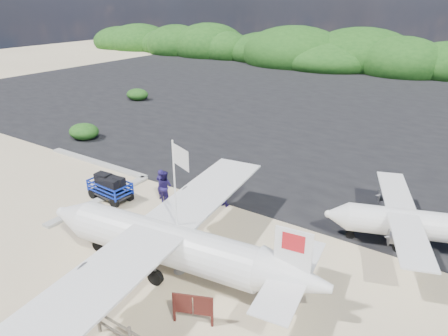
# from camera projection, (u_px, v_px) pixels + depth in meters

# --- Properties ---
(ground) EXTENTS (160.00, 160.00, 0.00)m
(ground) POSITION_uv_depth(u_px,v_px,m) (141.00, 237.00, 18.93)
(ground) COLOR beige
(asphalt_apron) EXTENTS (90.00, 50.00, 0.04)m
(asphalt_apron) POSITION_uv_depth(u_px,v_px,m) (343.00, 106.00, 41.94)
(asphalt_apron) COLOR #B2B2B2
(asphalt_apron) RESTS_ON ground
(lagoon) EXTENTS (9.00, 7.00, 0.40)m
(lagoon) POSITION_uv_depth(u_px,v_px,m) (52.00, 182.00, 24.64)
(lagoon) COLOR #B2B2B2
(lagoon) RESTS_ON ground
(vegetation_band) EXTENTS (124.00, 8.00, 4.40)m
(vegetation_band) POSITION_uv_depth(u_px,v_px,m) (396.00, 72.00, 61.12)
(vegetation_band) COLOR #B2B2B2
(vegetation_band) RESTS_ON ground
(baggage_cart) EXTENTS (2.73, 1.66, 1.32)m
(baggage_cart) POSITION_uv_depth(u_px,v_px,m) (111.00, 199.00, 22.48)
(baggage_cart) COLOR #0C27B7
(baggage_cart) RESTS_ON ground
(flagpole) EXTENTS (1.25, 0.88, 5.77)m
(flagpole) POSITION_uv_depth(u_px,v_px,m) (179.00, 271.00, 16.55)
(flagpole) COLOR white
(flagpole) RESTS_ON ground
(signboard) EXTENTS (1.46, 0.72, 1.26)m
(signboard) POSITION_uv_depth(u_px,v_px,m) (193.00, 323.00, 13.91)
(signboard) COLOR #4C1B15
(signboard) RESTS_ON ground
(crew_a) EXTENTS (0.71, 0.51, 1.82)m
(crew_a) POSITION_uv_depth(u_px,v_px,m) (162.00, 185.00, 22.14)
(crew_a) COLOR #1E1652
(crew_a) RESTS_ON ground
(crew_b) EXTENTS (0.92, 0.73, 1.84)m
(crew_b) POSITION_uv_depth(u_px,v_px,m) (165.00, 186.00, 21.89)
(crew_b) COLOR #1E1652
(crew_b) RESTS_ON ground
(crew_c) EXTENTS (1.03, 0.43, 1.75)m
(crew_c) POSITION_uv_depth(u_px,v_px,m) (225.00, 192.00, 21.41)
(crew_c) COLOR #1E1652
(crew_c) RESTS_ON ground
(aircraft_small) EXTENTS (9.22, 9.22, 2.61)m
(aircraft_small) POSITION_uv_depth(u_px,v_px,m) (253.00, 87.00, 50.85)
(aircraft_small) COLOR #B2B2B2
(aircraft_small) RESTS_ON ground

